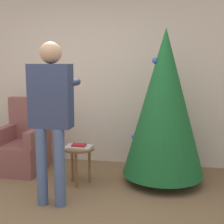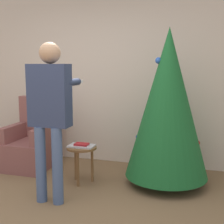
{
  "view_description": "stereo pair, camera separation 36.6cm",
  "coord_description": "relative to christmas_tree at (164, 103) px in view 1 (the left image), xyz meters",
  "views": [
    {
      "loc": [
        1.2,
        -2.55,
        1.55
      ],
      "look_at": [
        0.49,
        1.01,
        1.0
      ],
      "focal_mm": 50.0,
      "sensor_mm": 36.0,
      "label": 1
    },
    {
      "loc": [
        1.56,
        -2.46,
        1.55
      ],
      "look_at": [
        0.49,
        1.01,
        1.0
      ],
      "focal_mm": 50.0,
      "sensor_mm": 36.0,
      "label": 2
    }
  ],
  "objects": [
    {
      "name": "book",
      "position": [
        -1.07,
        -0.28,
        -0.54
      ],
      "size": [
        0.17,
        0.12,
        0.02
      ],
      "color": "#B21E23",
      "rests_on": "laptop"
    },
    {
      "name": "armchair",
      "position": [
        -2.05,
        0.11,
        -0.71
      ],
      "size": [
        0.63,
        0.75,
        1.05
      ],
      "color": "brown",
      "rests_on": "ground_plane"
    },
    {
      "name": "christmas_tree",
      "position": [
        0.0,
        0.0,
        0.0
      ],
      "size": [
        1.06,
        1.06,
        2.01
      ],
      "color": "brown",
      "rests_on": "ground_plane"
    },
    {
      "name": "side_stool",
      "position": [
        -1.07,
        -0.28,
        -0.66
      ],
      "size": [
        0.39,
        0.39,
        0.49
      ],
      "color": "brown",
      "rests_on": "ground_plane"
    },
    {
      "name": "laptop",
      "position": [
        -1.07,
        -0.28,
        -0.56
      ],
      "size": [
        0.33,
        0.22,
        0.02
      ],
      "color": "silver",
      "rests_on": "side_stool"
    },
    {
      "name": "wall_back",
      "position": [
        -1.09,
        0.75,
        0.29
      ],
      "size": [
        8.0,
        0.06,
        2.7
      ],
      "color": "beige",
      "rests_on": "ground_plane"
    },
    {
      "name": "person_standing",
      "position": [
        -1.18,
        -0.89,
        0.03
      ],
      "size": [
        0.47,
        0.57,
        1.79
      ],
      "color": "#475B84",
      "rests_on": "ground_plane"
    }
  ]
}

